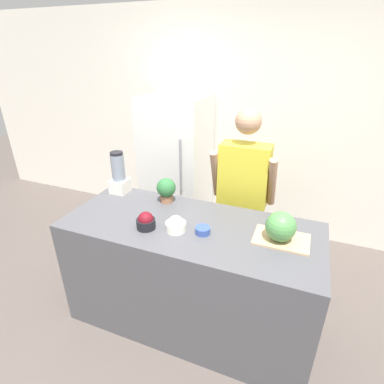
{
  "coord_description": "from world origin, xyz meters",
  "views": [
    {
      "loc": [
        0.72,
        -1.36,
        2.12
      ],
      "look_at": [
        0.0,
        0.44,
        1.19
      ],
      "focal_mm": 28.0,
      "sensor_mm": 36.0,
      "label": 1
    }
  ],
  "objects_px": {
    "person": "(242,199)",
    "bowl_cherries": "(146,221)",
    "watermelon": "(281,227)",
    "bowl_cream": "(176,225)",
    "blender": "(119,175)",
    "bowl_small_blue": "(203,230)",
    "refrigerator": "(177,167)",
    "potted_plant": "(166,189)"
  },
  "relations": [
    {
      "from": "bowl_cream",
      "to": "blender",
      "type": "height_order",
      "value": "blender"
    },
    {
      "from": "refrigerator",
      "to": "bowl_cream",
      "type": "bearing_deg",
      "value": -65.84
    },
    {
      "from": "watermelon",
      "to": "potted_plant",
      "type": "distance_m",
      "value": 0.99
    },
    {
      "from": "person",
      "to": "watermelon",
      "type": "bearing_deg",
      "value": -59.08
    },
    {
      "from": "watermelon",
      "to": "bowl_small_blue",
      "type": "relative_size",
      "value": 1.91
    },
    {
      "from": "person",
      "to": "potted_plant",
      "type": "distance_m",
      "value": 0.73
    },
    {
      "from": "person",
      "to": "bowl_cream",
      "type": "height_order",
      "value": "person"
    },
    {
      "from": "person",
      "to": "bowl_small_blue",
      "type": "relative_size",
      "value": 15.85
    },
    {
      "from": "person",
      "to": "blender",
      "type": "relative_size",
      "value": 4.46
    },
    {
      "from": "person",
      "to": "bowl_cream",
      "type": "relative_size",
      "value": 11.5
    },
    {
      "from": "refrigerator",
      "to": "bowl_small_blue",
      "type": "distance_m",
      "value": 1.65
    },
    {
      "from": "refrigerator",
      "to": "bowl_cherries",
      "type": "relative_size",
      "value": 11.97
    },
    {
      "from": "watermelon",
      "to": "bowl_cream",
      "type": "relative_size",
      "value": 1.38
    },
    {
      "from": "bowl_cream",
      "to": "blender",
      "type": "xyz_separation_m",
      "value": [
        -0.73,
        0.4,
        0.12
      ]
    },
    {
      "from": "watermelon",
      "to": "bowl_small_blue",
      "type": "height_order",
      "value": "watermelon"
    },
    {
      "from": "bowl_small_blue",
      "to": "blender",
      "type": "distance_m",
      "value": 1.0
    },
    {
      "from": "blender",
      "to": "refrigerator",
      "type": "bearing_deg",
      "value": 85.39
    },
    {
      "from": "blender",
      "to": "potted_plant",
      "type": "relative_size",
      "value": 1.79
    },
    {
      "from": "person",
      "to": "bowl_cream",
      "type": "bearing_deg",
      "value": -110.36
    },
    {
      "from": "bowl_cream",
      "to": "bowl_cherries",
      "type": "bearing_deg",
      "value": -167.24
    },
    {
      "from": "blender",
      "to": "person",
      "type": "bearing_deg",
      "value": 21.58
    },
    {
      "from": "bowl_cherries",
      "to": "bowl_cream",
      "type": "height_order",
      "value": "bowl_cherries"
    },
    {
      "from": "watermelon",
      "to": "blender",
      "type": "xyz_separation_m",
      "value": [
        -1.44,
        0.26,
        0.05
      ]
    },
    {
      "from": "bowl_cherries",
      "to": "bowl_small_blue",
      "type": "xyz_separation_m",
      "value": [
        0.41,
        0.09,
        -0.03
      ]
    },
    {
      "from": "person",
      "to": "blender",
      "type": "height_order",
      "value": "person"
    },
    {
      "from": "bowl_cream",
      "to": "potted_plant",
      "type": "height_order",
      "value": "potted_plant"
    },
    {
      "from": "person",
      "to": "bowl_cherries",
      "type": "xyz_separation_m",
      "value": [
        -0.51,
        -0.86,
        0.13
      ]
    },
    {
      "from": "bowl_cherries",
      "to": "blender",
      "type": "xyz_separation_m",
      "value": [
        -0.52,
        0.45,
        0.11
      ]
    },
    {
      "from": "potted_plant",
      "to": "bowl_cream",
      "type": "bearing_deg",
      "value": -55.71
    },
    {
      "from": "bowl_small_blue",
      "to": "blender",
      "type": "relative_size",
      "value": 0.28
    },
    {
      "from": "refrigerator",
      "to": "person",
      "type": "bearing_deg",
      "value": -34.0
    },
    {
      "from": "refrigerator",
      "to": "watermelon",
      "type": "bearing_deg",
      "value": -44.13
    },
    {
      "from": "bowl_cherries",
      "to": "bowl_cream",
      "type": "relative_size",
      "value": 0.94
    },
    {
      "from": "refrigerator",
      "to": "person",
      "type": "distance_m",
      "value": 1.15
    },
    {
      "from": "blender",
      "to": "potted_plant",
      "type": "bearing_deg",
      "value": -2.25
    },
    {
      "from": "bowl_cream",
      "to": "refrigerator",
      "type": "bearing_deg",
      "value": 114.16
    },
    {
      "from": "bowl_cherries",
      "to": "blender",
      "type": "relative_size",
      "value": 0.36
    },
    {
      "from": "watermelon",
      "to": "bowl_small_blue",
      "type": "xyz_separation_m",
      "value": [
        -0.51,
        -0.1,
        -0.09
      ]
    },
    {
      "from": "bowl_cream",
      "to": "bowl_small_blue",
      "type": "distance_m",
      "value": 0.2
    },
    {
      "from": "blender",
      "to": "bowl_cream",
      "type": "bearing_deg",
      "value": -28.51
    },
    {
      "from": "person",
      "to": "bowl_small_blue",
      "type": "height_order",
      "value": "person"
    },
    {
      "from": "bowl_small_blue",
      "to": "potted_plant",
      "type": "height_order",
      "value": "potted_plant"
    }
  ]
}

